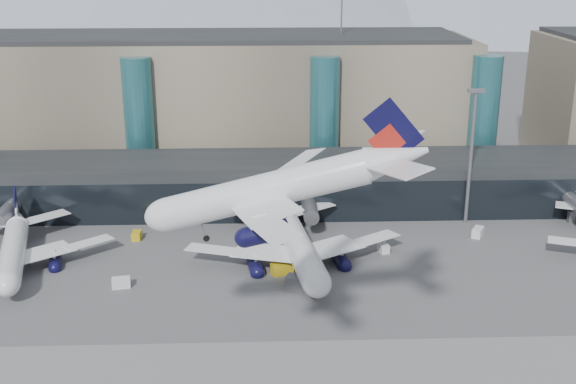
% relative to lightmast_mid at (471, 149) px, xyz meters
% --- Properties ---
extents(ground, '(900.00, 900.00, 0.00)m').
position_rel_lightmast_mid_xyz_m(ground, '(-30.00, -48.00, -14.42)').
color(ground, '#515154').
rests_on(ground, ground).
extents(concourse, '(170.00, 27.00, 10.00)m').
position_rel_lightmast_mid_xyz_m(concourse, '(-30.02, 9.73, -9.45)').
color(concourse, black).
rests_on(concourse, ground).
extents(terminal_main, '(130.00, 30.00, 31.00)m').
position_rel_lightmast_mid_xyz_m(terminal_main, '(-55.00, 42.00, 1.03)').
color(terminal_main, gray).
rests_on(terminal_main, ground).
extents(teal_towers, '(116.40, 19.40, 46.00)m').
position_rel_lightmast_mid_xyz_m(teal_towers, '(-44.99, 26.01, -0.41)').
color(teal_towers, '#296A74').
rests_on(teal_towers, ground).
extents(lightmast_mid, '(3.00, 1.20, 25.60)m').
position_rel_lightmast_mid_xyz_m(lightmast_mid, '(0.00, 0.00, 0.00)').
color(lightmast_mid, slate).
rests_on(lightmast_mid, ground).
extents(hero_jet, '(33.08, 32.89, 10.71)m').
position_rel_lightmast_mid_xyz_m(hero_jet, '(-35.51, -53.97, 11.71)').
color(hero_jet, white).
rests_on(hero_jet, ground).
extents(jet_parked_left, '(32.73, 33.81, 10.86)m').
position_rel_lightmast_mid_xyz_m(jet_parked_left, '(-79.72, -15.67, -10.31)').
color(jet_parked_left, white).
rests_on(jet_parked_left, ground).
extents(jet_parked_mid, '(38.17, 38.25, 12.41)m').
position_rel_lightmast_mid_xyz_m(jet_parked_mid, '(-33.36, -15.45, -9.73)').
color(jet_parked_mid, white).
rests_on(jet_parked_mid, ground).
extents(veh_a, '(3.00, 2.02, 1.56)m').
position_rel_lightmast_mid_xyz_m(veh_a, '(-60.54, -25.79, -13.64)').
color(veh_a, silver).
rests_on(veh_a, ground).
extents(veh_b, '(1.63, 2.56, 1.44)m').
position_rel_lightmast_mid_xyz_m(veh_b, '(-61.29, -6.24, -13.70)').
color(veh_b, gold).
rests_on(veh_b, ground).
extents(veh_c, '(4.59, 3.43, 2.28)m').
position_rel_lightmast_mid_xyz_m(veh_c, '(-33.18, -27.86, -13.28)').
color(veh_c, '#49494E').
rests_on(veh_c, ground).
extents(veh_d, '(2.86, 3.33, 1.68)m').
position_rel_lightmast_mid_xyz_m(veh_d, '(0.24, -7.31, -13.58)').
color(veh_d, silver).
rests_on(veh_d, ground).
extents(veh_g, '(1.93, 2.74, 1.46)m').
position_rel_lightmast_mid_xyz_m(veh_g, '(-17.99, -13.61, -13.69)').
color(veh_g, silver).
rests_on(veh_g, ground).
extents(veh_h, '(3.81, 2.88, 1.87)m').
position_rel_lightmast_mid_xyz_m(veh_h, '(-35.67, -21.88, -13.48)').
color(veh_h, gold).
rests_on(veh_h, ground).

